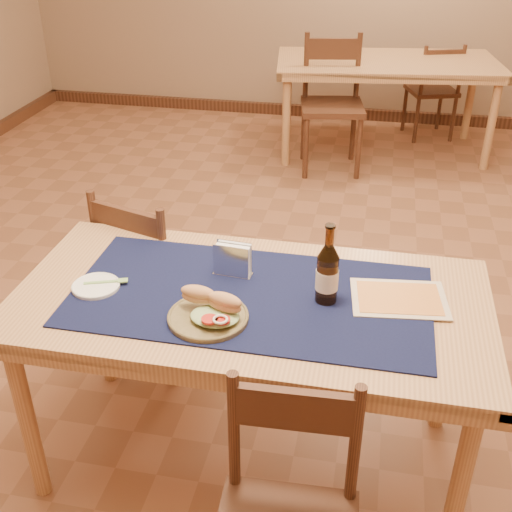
% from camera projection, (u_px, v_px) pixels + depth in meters
% --- Properties ---
extents(room, '(6.04, 7.04, 2.84)m').
position_uv_depth(room, '(291.00, 46.00, 2.50)').
color(room, '#915B3F').
rests_on(room, ground).
extents(main_table, '(1.60, 0.80, 0.75)m').
position_uv_depth(main_table, '(250.00, 316.00, 2.20)').
color(main_table, tan).
rests_on(main_table, ground).
extents(placemat, '(1.20, 0.60, 0.01)m').
position_uv_depth(placemat, '(250.00, 296.00, 2.15)').
color(placemat, '#0E1334').
rests_on(placemat, main_table).
extents(baseboard, '(6.00, 7.00, 0.10)m').
position_uv_depth(baseboard, '(284.00, 325.00, 3.18)').
color(baseboard, '#4C2B1B').
rests_on(baseboard, ground).
extents(back_table, '(1.82, 1.09, 0.75)m').
position_uv_depth(back_table, '(387.00, 71.00, 5.06)').
color(back_table, tan).
rests_on(back_table, ground).
extents(chair_main_far, '(0.51, 0.51, 0.88)m').
position_uv_depth(chair_main_far, '(154.00, 274.00, 2.83)').
color(chair_main_far, '#4C2B1B').
rests_on(chair_main_far, ground).
extents(chair_back_near, '(0.53, 0.53, 0.99)m').
position_uv_depth(chair_back_near, '(332.00, 102.00, 4.85)').
color(chair_back_near, '#4C2B1B').
rests_on(chair_back_near, ground).
extents(chair_back_far, '(0.48, 0.48, 0.82)m').
position_uv_depth(chair_back_far, '(433.00, 89.00, 5.47)').
color(chair_back_far, '#4C2B1B').
rests_on(chair_back_far, ground).
extents(sandwich_plate, '(0.26, 0.26, 0.10)m').
position_uv_depth(sandwich_plate, '(210.00, 312.00, 2.02)').
color(sandwich_plate, brown).
rests_on(sandwich_plate, placemat).
extents(side_plate, '(0.16, 0.16, 0.01)m').
position_uv_depth(side_plate, '(96.00, 286.00, 2.19)').
color(side_plate, white).
rests_on(side_plate, placemat).
extents(fork, '(0.15, 0.07, 0.00)m').
position_uv_depth(fork, '(109.00, 281.00, 2.20)').
color(fork, '#85B865').
rests_on(fork, side_plate).
extents(beer_bottle, '(0.07, 0.07, 0.28)m').
position_uv_depth(beer_bottle, '(327.00, 273.00, 2.07)').
color(beer_bottle, '#49270D').
rests_on(beer_bottle, placemat).
extents(napkin_holder, '(0.14, 0.06, 0.12)m').
position_uv_depth(napkin_holder, '(233.00, 260.00, 2.24)').
color(napkin_holder, silver).
rests_on(napkin_holder, placemat).
extents(menu_card, '(0.34, 0.26, 0.01)m').
position_uv_depth(menu_card, '(399.00, 298.00, 2.13)').
color(menu_card, beige).
rests_on(menu_card, placemat).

